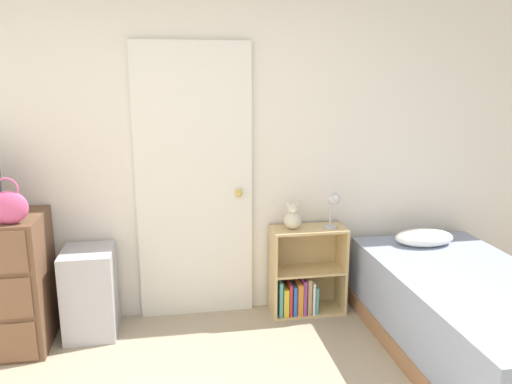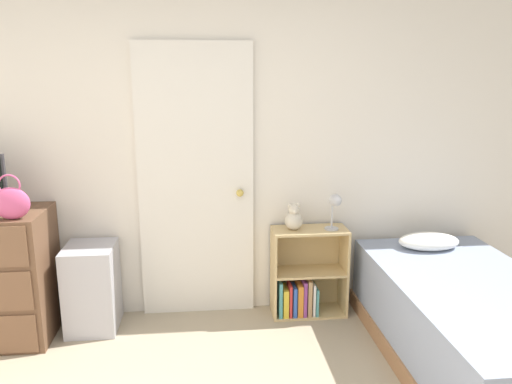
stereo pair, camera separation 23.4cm
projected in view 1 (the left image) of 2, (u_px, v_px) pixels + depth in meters
name	position (u px, v px, depth m)	size (l,w,h in m)	color
wall_back	(203.00, 149.00, 3.67)	(10.00, 0.06, 2.55)	silver
door_closed	(195.00, 184.00, 3.66)	(0.85, 0.09, 2.04)	silver
handbag	(8.00, 207.00, 3.04)	(0.23, 0.10, 0.29)	#C64C7F
storage_bin	(90.00, 292.00, 3.51)	(0.35, 0.39, 0.62)	#ADADB7
bookshelf	(303.00, 279.00, 3.85)	(0.56, 0.26, 0.68)	tan
teddy_bear	(293.00, 217.00, 3.71)	(0.13, 0.13, 0.20)	beige
desk_lamp	(333.00, 203.00, 3.70)	(0.12, 0.11, 0.27)	#B2B2B7
bed	(472.00, 318.00, 3.21)	(1.00, 1.91, 0.66)	#996B47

